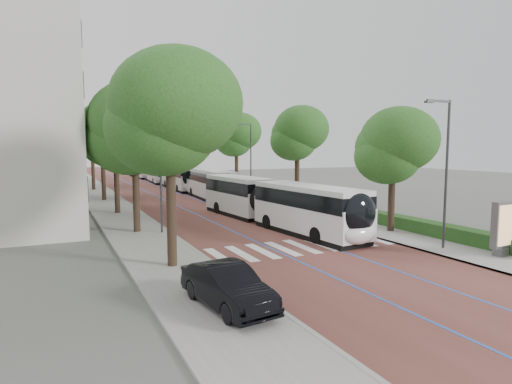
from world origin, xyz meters
The scene contains 22 objects.
ground centered at (0.00, 0.00, 0.00)m, with size 160.00×160.00×0.00m, color #51544C.
road centered at (0.00, 40.00, 0.01)m, with size 11.00×140.00×0.02m, color brown.
sidewalk_left centered at (-7.50, 40.00, 0.06)m, with size 4.00×140.00×0.12m, color gray.
sidewalk_right centered at (7.50, 40.00, 0.06)m, with size 4.00×140.00×0.12m, color gray.
kerb_left centered at (-5.60, 40.00, 0.06)m, with size 0.20×140.00×0.14m, color gray.
kerb_right centered at (5.60, 40.00, 0.06)m, with size 0.20×140.00×0.14m, color gray.
zebra_crossing centered at (0.20, 1.00, 0.03)m, with size 10.55×3.60×0.01m.
lane_line_left centered at (-1.60, 40.00, 0.02)m, with size 0.12×126.00×0.01m, color blue.
lane_line_right centered at (1.60, 40.00, 0.02)m, with size 0.12×126.00×0.01m, color blue.
hedge centered at (9.10, 0.00, 0.52)m, with size 1.20×14.00×0.80m, color #1D4317.
streetlight_near centered at (6.62, -3.00, 4.82)m, with size 1.82×0.20×8.00m.
streetlight_far centered at (6.62, 22.00, 4.82)m, with size 1.82×0.20×8.00m.
lamp_post_left centered at (-6.10, 8.00, 4.12)m, with size 0.14×0.14×8.00m, color #323235.
trees_left centered at (-7.50, 23.90, 6.82)m, with size 6.41×61.02×9.71m.
trees_right centered at (7.70, 24.09, 6.23)m, with size 5.58×47.31×9.16m.
lead_bus centered at (1.98, 7.45, 1.63)m, with size 4.03×18.54×3.20m.
bus_queued_0 centered at (3.08, 23.94, 1.62)m, with size 3.16×12.51×3.20m.
bus_queued_1 centered at (3.06, 36.06, 1.62)m, with size 2.98×12.48×3.20m.
bus_queued_2 centered at (3.04, 49.57, 1.62)m, with size 3.24×12.52×3.20m.
bus_queued_3 centered at (2.81, 61.52, 1.62)m, with size 2.74×12.44×3.20m.
ad_panel centered at (8.00, -5.50, 1.58)m, with size 1.35×0.54×2.78m.
parked_car centered at (-7.14, -6.01, 0.86)m, with size 1.57×4.50×1.48m, color black.
Camera 1 is at (-12.42, -19.29, 5.61)m, focal length 30.00 mm.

